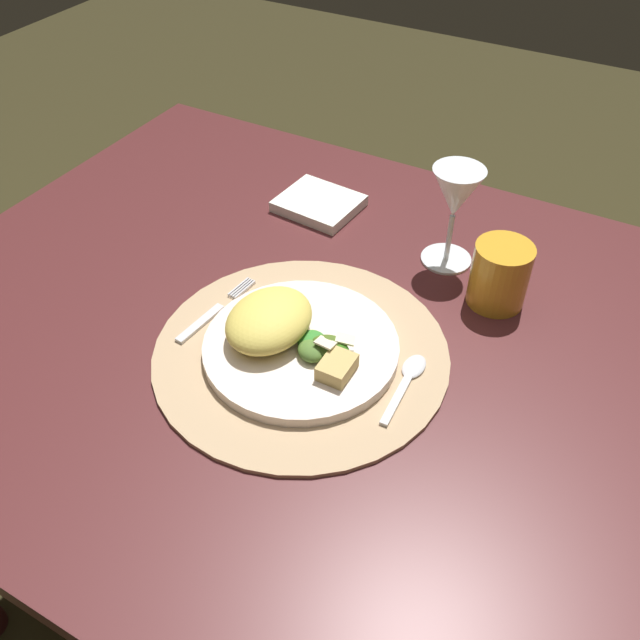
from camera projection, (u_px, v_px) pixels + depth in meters
ground_plane at (337, 593)px, 1.38m from camera, size 6.00×6.00×0.00m
dining_table at (344, 394)px, 0.97m from camera, size 1.26×0.92×0.71m
placemat at (301, 353)px, 0.88m from camera, size 0.38×0.38×0.01m
dinner_plate at (301, 347)px, 0.87m from camera, size 0.25×0.25×0.01m
pasta_serving at (269, 320)px, 0.86m from camera, size 0.10×0.13×0.05m
salad_greens at (325, 347)px, 0.85m from camera, size 0.09×0.07×0.03m
bread_piece at (337, 367)px, 0.82m from camera, size 0.04×0.05×0.02m
fork at (213, 313)px, 0.93m from camera, size 0.03×0.15×0.00m
spoon at (409, 376)px, 0.84m from camera, size 0.03×0.12×0.01m
napkin at (319, 204)px, 1.12m from camera, size 0.13×0.12×0.02m
wine_glass at (455, 198)px, 0.95m from camera, size 0.08×0.08×0.15m
amber_tumbler at (500, 275)px, 0.93m from camera, size 0.08×0.08×0.09m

